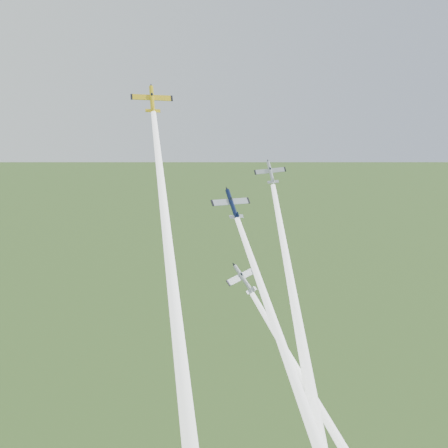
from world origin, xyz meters
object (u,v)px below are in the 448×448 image
plane_yellow (152,99)px  plane_navy (232,204)px  plane_silver_right (271,172)px  plane_silver_low (243,279)px

plane_yellow → plane_navy: 24.40m
plane_yellow → plane_navy: plane_yellow is taller
plane_yellow → plane_navy: bearing=-21.2°
plane_silver_right → plane_navy: bearing=-136.1°
plane_yellow → plane_silver_low: 37.31m
plane_silver_right → plane_silver_low: bearing=-120.7°
plane_yellow → plane_silver_low: plane_yellow is taller
plane_silver_right → plane_silver_low: 24.38m
plane_yellow → plane_silver_right: size_ratio=1.17×
plane_navy → plane_silver_right: 14.35m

